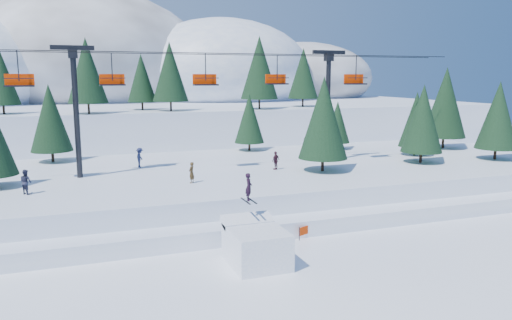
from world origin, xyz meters
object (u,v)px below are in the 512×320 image
object	(u,v)px
chairlift	(198,90)
banner_near	(314,228)
banner_far	(383,218)
jump_kicker	(256,244)

from	to	relation	value
chairlift	banner_near	distance (m)	16.18
banner_near	banner_far	world-z (taller)	same
chairlift	banner_far	world-z (taller)	chairlift
jump_kicker	banner_far	size ratio (longest dim) A/B	1.73
banner_near	jump_kicker	bearing A→B (deg)	-147.70
banner_near	chairlift	bearing A→B (deg)	109.57
jump_kicker	banner_far	distance (m)	11.69
jump_kicker	banner_far	xyz separation A→B (m)	(11.04, 3.81, -0.59)
chairlift	banner_far	size ratio (longest dim) A/B	16.11
jump_kicker	banner_near	bearing A→B (deg)	32.30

